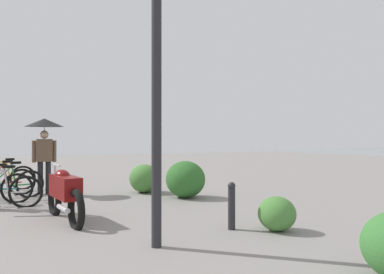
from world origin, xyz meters
name	(u,v)px	position (x,y,z in m)	size (l,w,h in m)	color
lamppost	(157,35)	(5.48, 0.73, 2.94)	(0.98, 0.28, 4.48)	#232328
motorcycle	(64,193)	(7.86, 1.60, 0.50)	(2.17, 0.44, 1.06)	black
bicycle_green	(8,185)	(11.10, 2.45, 0.36)	(0.50, 1.73, 0.95)	black
bicycle_red	(0,182)	(11.76, 2.63, 0.36)	(0.29, 1.76, 0.95)	black
bicycle_yellow	(3,178)	(12.99, 2.54, 0.36)	(0.09, 1.77, 0.95)	black
pedestrian	(44,134)	(11.56, 1.56, 1.60)	(1.00, 1.00, 2.03)	black
bollard_mid	(232,205)	(5.91, -0.76, 0.41)	(0.13, 0.13, 0.78)	#232328
shrub_low	(185,179)	(9.37, -1.57, 0.46)	(1.09, 0.98, 0.93)	#2D6628
shrub_wide	(277,214)	(5.49, -1.37, 0.28)	(0.66, 0.59, 0.56)	#477F38
shrub_tall	(145,178)	(10.69, -0.95, 0.39)	(0.92, 0.83, 0.78)	#477F38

